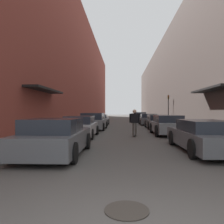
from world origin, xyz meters
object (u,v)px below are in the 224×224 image
Objects in this scene: parked_car_right_4 at (144,118)px; traffic_light at (168,106)px; parked_car_right_3 at (148,119)px; skateboarder at (135,120)px; parked_car_right_5 at (140,117)px; manhole_cover at (127,210)px; parked_car_left_1 at (80,127)px; parked_car_left_2 at (93,122)px; parked_car_right_0 at (203,136)px; parked_car_left_0 at (55,137)px; parked_car_left_3 at (100,120)px; parked_car_right_2 at (157,122)px; parked_car_right_1 at (167,125)px.

parked_car_right_4 is 5.37m from traffic_light.
skateboarder is (-2.23, -11.66, 0.41)m from parked_car_right_3.
parked_car_right_5 is 32.51m from manhole_cover.
parked_car_right_4 is 27.22m from manhole_cover.
skateboarder reaches higher than parked_car_left_1.
parked_car_right_0 is at bearing -60.09° from parked_car_left_2.
skateboarder is (3.18, -4.88, 0.35)m from parked_car_left_2.
parked_car_right_4 is at bearing 76.74° from parked_car_left_0.
parked_car_left_1 is 10.86m from parked_car_left_3.
manhole_cover is at bearing -95.08° from parked_car_right_5.
parked_car_right_2 reaches higher than parked_car_left_3.
parked_car_left_0 reaches higher than parked_car_right_2.
parked_car_left_2 is 13.39m from parked_car_right_4.
parked_car_right_5 reaches higher than parked_car_left_3.
parked_car_left_1 reaches higher than parked_car_left_3.
traffic_light is (2.45, -9.87, 1.51)m from parked_car_right_5.
skateboarder is at bearing -56.94° from parked_car_left_2.
manhole_cover is at bearing -100.63° from parked_car_right_2.
parked_car_right_3 is 0.99× the size of parked_car_right_5.
parked_car_right_4 is (0.06, 5.45, -0.01)m from parked_car_right_3.
parked_car_left_0 is 16.26m from parked_car_left_3.
parked_car_right_3 is at bearing 51.42° from parked_car_left_2.
parked_car_right_5 reaches higher than parked_car_right_2.
parked_car_left_0 is 1.00× the size of parked_car_right_2.
parked_car_right_2 is (5.45, 11.94, -0.03)m from parked_car_left_0.
parked_car_left_1 is at bearing -165.08° from parked_car_right_1.
parked_car_right_1 is at bearing -102.08° from traffic_light.
parked_car_right_4 is at bearing 65.89° from parked_car_left_2.
parked_car_left_3 is at bearing 89.92° from parked_car_left_1.
parked_car_left_1 reaches higher than parked_car_right_4.
parked_car_left_1 is 0.95× the size of parked_car_left_2.
parked_car_left_2 is (-0.08, 10.66, 0.04)m from parked_car_left_0.
manhole_cover is (2.58, -9.56, -0.60)m from parked_car_left_1.
parked_car_left_3 is 8.32m from traffic_light.
skateboarder reaches higher than parked_car_right_4.
parked_car_left_1 is 13.23m from parked_car_right_3.
skateboarder is (-2.37, 4.77, 0.42)m from parked_car_right_0.
parked_car_right_3 is at bearing -90.67° from parked_car_right_4.
manhole_cover is (2.57, -20.42, -0.58)m from parked_car_left_3.
parked_car_right_0 reaches higher than parked_car_right_4.
parked_car_left_0 is 8.66m from parked_car_right_1.
parked_car_right_0 is (5.55, -9.65, -0.07)m from parked_car_left_2.
parked_car_left_3 is 1.04× the size of parked_car_right_4.
parked_car_left_1 is 5.65m from parked_car_right_1.
parked_car_right_1 is at bearing 91.70° from parked_car_right_0.
parked_car_right_4 is (5.39, 22.89, -0.03)m from parked_car_left_0.
parked_car_left_3 is 1.02× the size of parked_car_right_3.
parked_car_left_1 is at bearing -173.37° from skateboarder.
parked_car_left_3 is at bearing -167.81° from parked_car_right_3.
skateboarder is 0.50× the size of traffic_light.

